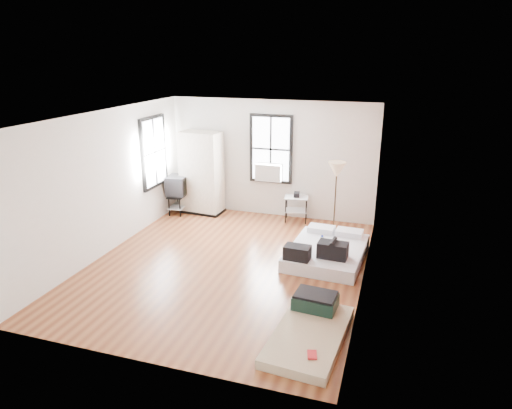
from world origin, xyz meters
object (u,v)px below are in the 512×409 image
(side_table, at_px, (296,202))
(wardrobe, at_px, (202,173))
(mattress_main, at_px, (326,251))
(mattress_bare, at_px, (311,327))
(tv_stand, at_px, (178,187))
(floor_lamp, at_px, (337,174))

(side_table, bearing_deg, wardrobe, -178.32)
(wardrobe, bearing_deg, mattress_main, -23.25)
(mattress_bare, distance_m, side_table, 4.62)
(mattress_bare, xyz_separation_m, side_table, (-1.23, 4.44, 0.37))
(tv_stand, bearing_deg, floor_lamp, -12.70)
(mattress_bare, height_order, tv_stand, tv_stand)
(floor_lamp, xyz_separation_m, tv_stand, (-3.93, 0.47, -0.76))
(mattress_bare, bearing_deg, wardrobe, 134.33)
(mattress_main, xyz_separation_m, mattress_bare, (0.20, -2.56, -0.05))
(mattress_bare, xyz_separation_m, wardrobe, (-3.62, 4.37, 0.90))
(mattress_main, relative_size, mattress_bare, 1.07)
(side_table, relative_size, tv_stand, 0.75)
(side_table, distance_m, tv_stand, 2.95)
(mattress_bare, bearing_deg, mattress_main, 99.13)
(wardrobe, height_order, floor_lamp, wardrobe)
(mattress_bare, distance_m, floor_lamp, 3.89)
(mattress_main, height_order, floor_lamp, floor_lamp)
(wardrobe, distance_m, side_table, 2.44)
(mattress_bare, relative_size, wardrobe, 0.89)
(mattress_main, height_order, mattress_bare, mattress_main)
(mattress_bare, distance_m, wardrobe, 5.74)
(floor_lamp, bearing_deg, mattress_bare, -86.43)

